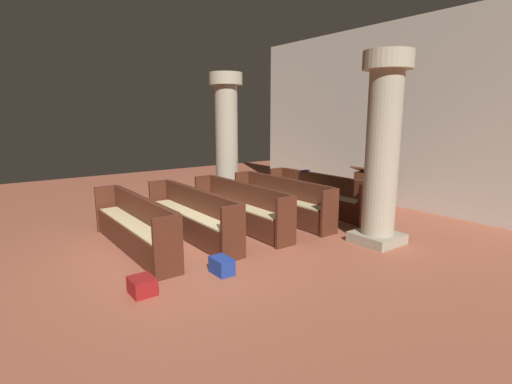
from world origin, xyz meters
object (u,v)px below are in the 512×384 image
object	(u,v)px
pew_row_1	(281,198)
pew_row_4	(133,223)
hymn_book	(305,171)
pew_row_3	(191,213)
pew_row_2	(240,205)
pillar_far_side	(227,137)
pillar_aisle_side	(383,147)
kneeler_box_red	(142,286)
pew_row_0	(316,192)
lectern	(362,193)
kneeler_box_blue	(222,266)

from	to	relation	value
pew_row_1	pew_row_4	size ratio (longest dim) A/B	1.00
pew_row_4	hymn_book	xyz separation A→B (m)	(-0.60, 4.56, 0.43)
pew_row_3	pew_row_2	bearing A→B (deg)	90.00
pew_row_1	hymn_book	world-z (taller)	hymn_book
pillar_far_side	hymn_book	world-z (taller)	pillar_far_side
pew_row_1	pillar_far_side	distance (m)	2.52
pillar_aisle_side	pew_row_4	bearing A→B (deg)	-121.64
kneeler_box_red	pew_row_4	bearing A→B (deg)	163.37
pew_row_2	pew_row_3	size ratio (longest dim) A/B	1.00
pew_row_0	kneeler_box_red	size ratio (longest dim) A/B	8.36
hymn_book	pew_row_3	bearing A→B (deg)	-80.24
pew_row_3	pillar_aisle_side	xyz separation A→B (m)	(2.24, 2.55, 1.24)
lectern	kneeler_box_blue	bearing A→B (deg)	-75.81
pew_row_0	pew_row_4	xyz separation A→B (m)	(0.00, -4.36, 0.00)
pew_row_1	pillar_aisle_side	world-z (taller)	pillar_aisle_side
pew_row_0	kneeler_box_blue	world-z (taller)	pew_row_0
hymn_book	pillar_far_side	bearing A→B (deg)	-141.26
pew_row_4	hymn_book	bearing A→B (deg)	97.45
pew_row_4	pew_row_3	bearing A→B (deg)	90.00
pew_row_2	pew_row_0	bearing A→B (deg)	90.00
pew_row_0	pew_row_4	size ratio (longest dim) A/B	1.00
kneeler_box_red	pew_row_1	bearing A→B (deg)	114.14
pew_row_2	kneeler_box_red	size ratio (longest dim) A/B	8.36
pew_row_4	kneeler_box_red	bearing A→B (deg)	-16.63
pew_row_3	lectern	xyz separation A→B (m)	(0.58, 4.20, -0.03)
pew_row_4	kneeler_box_blue	xyz separation A→B (m)	(1.75, 0.66, -0.36)
pillar_far_side	kneeler_box_red	bearing A→B (deg)	-44.22
pew_row_4	kneeler_box_red	distance (m)	1.81
pew_row_4	pillar_far_side	size ratio (longest dim) A/B	0.89
pew_row_1	lectern	xyz separation A→B (m)	(0.58, 2.02, -0.03)
pew_row_3	kneeler_box_red	distance (m)	2.36
pew_row_2	kneeler_box_red	world-z (taller)	pew_row_2
pew_row_1	pillar_aisle_side	size ratio (longest dim) A/B	0.89
hymn_book	lectern	bearing A→B (deg)	32.01
pew_row_1	pillar_aisle_side	xyz separation A→B (m)	(2.24, 0.37, 1.24)
pew_row_4	kneeler_box_blue	size ratio (longest dim) A/B	7.97
pillar_far_side	kneeler_box_blue	xyz separation A→B (m)	(3.94, -2.62, -1.60)
pew_row_1	kneeler_box_red	size ratio (longest dim) A/B	8.36
pew_row_1	kneeler_box_blue	bearing A→B (deg)	-56.18
pew_row_1	kneeler_box_red	distance (m)	4.16
pew_row_0	pew_row_4	bearing A→B (deg)	-90.00
lectern	kneeler_box_red	world-z (taller)	lectern
kneeler_box_blue	hymn_book	bearing A→B (deg)	121.05
lectern	hymn_book	size ratio (longest dim) A/B	5.47
pew_row_2	pew_row_3	bearing A→B (deg)	-90.00
pew_row_0	pillar_aisle_side	bearing A→B (deg)	-17.90
pew_row_2	pillar_aisle_side	world-z (taller)	pillar_aisle_side
pew_row_1	kneeler_box_blue	distance (m)	3.17
pew_row_2	pew_row_1	bearing A→B (deg)	90.00
pew_row_0	pew_row_3	distance (m)	3.27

